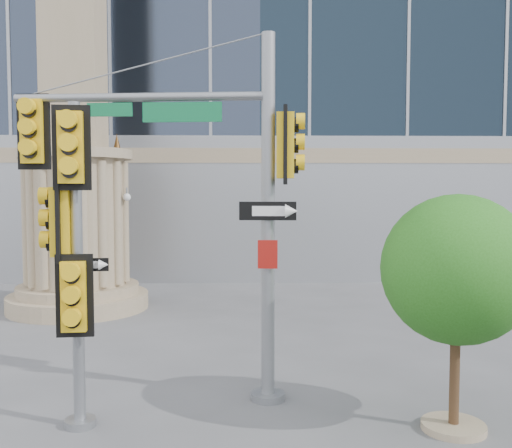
{
  "coord_description": "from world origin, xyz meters",
  "views": [
    {
      "loc": [
        -0.75,
        -9.26,
        3.88
      ],
      "look_at": [
        -0.46,
        2.0,
        3.17
      ],
      "focal_mm": 40.0,
      "sensor_mm": 36.0,
      "label": 1
    }
  ],
  "objects": [
    {
      "name": "ground",
      "position": [
        0.0,
        0.0,
        0.0
      ],
      "size": [
        120.0,
        120.0,
        0.0
      ],
      "primitive_type": "plane",
      "color": "#545456",
      "rests_on": "ground"
    },
    {
      "name": "monument",
      "position": [
        -6.0,
        9.0,
        5.52
      ],
      "size": [
        4.4,
        4.4,
        16.6
      ],
      "color": "#998967",
      "rests_on": "ground"
    },
    {
      "name": "main_signal_pole",
      "position": [
        -1.46,
        1.08,
        4.11
      ],
      "size": [
        5.12,
        0.93,
        6.63
      ],
      "rotation": [
        0.0,
        0.0,
        -0.09
      ],
      "color": "slate",
      "rests_on": "ground"
    },
    {
      "name": "secondary_signal_pole",
      "position": [
        -3.43,
        -0.25,
        3.08
      ],
      "size": [
        0.92,
        0.68,
        5.24
      ],
      "rotation": [
        0.0,
        0.0,
        0.08
      ],
      "color": "slate",
      "rests_on": "ground"
    },
    {
      "name": "street_tree",
      "position": [
        2.7,
        -0.4,
        2.5
      ],
      "size": [
        2.44,
        2.38,
        3.79
      ],
      "color": "#998967",
      "rests_on": "ground"
    }
  ]
}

